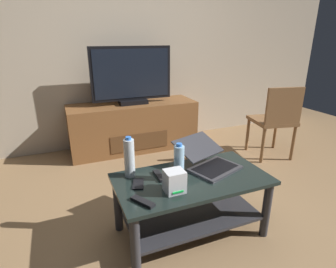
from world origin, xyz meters
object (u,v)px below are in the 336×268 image
laptop (208,159)px  water_bottle_far (129,158)px  coffee_table (191,196)px  water_bottle_near (179,163)px  television (132,77)px  dining_chair (276,118)px  soundbar_remote (159,176)px  tv_remote (143,202)px  router_box (174,181)px  cell_phone (138,184)px  media_cabinet (134,126)px

laptop → water_bottle_far: water_bottle_far is taller
coffee_table → water_bottle_near: (-0.09, 0.01, 0.27)m
television → dining_chair: television is taller
dining_chair → soundbar_remote: dining_chair is taller
water_bottle_far → tv_remote: size_ratio=1.81×
television → tv_remote: bearing=-104.0°
router_box → cell_phone: size_ratio=1.02×
water_bottle_far → soundbar_remote: (0.18, -0.09, -0.13)m
media_cabinet → cell_phone: 1.75m
media_cabinet → laptop: laptop is taller
water_bottle_far → coffee_table: bearing=-25.6°
laptop → tv_remote: (-0.59, -0.27, -0.05)m
cell_phone → water_bottle_near: bearing=10.9°
router_box → soundbar_remote: router_box is taller
coffee_table → soundbar_remote: (-0.21, 0.09, 0.16)m
router_box → water_bottle_far: (-0.20, 0.30, 0.07)m
coffee_table → water_bottle_near: 0.29m
router_box → water_bottle_near: 0.17m
dining_chair → laptop: dining_chair is taller
coffee_table → cell_phone: bearing=172.3°
media_cabinet → soundbar_remote: 1.68m
router_box → soundbar_remote: 0.22m
laptop → water_bottle_near: (-0.28, -0.09, 0.07)m
water_bottle_near → soundbar_remote: water_bottle_near is taller
coffee_table → dining_chair: size_ratio=1.22×
laptop → tv_remote: 0.65m
laptop → water_bottle_near: size_ratio=1.93×
router_box → television: bearing=82.3°
dining_chair → cell_phone: size_ratio=6.18×
laptop → water_bottle_far: (-0.57, 0.08, 0.08)m
media_cabinet → television: bearing=-90.0°
media_cabinet → dining_chair: size_ratio=1.82×
coffee_table → media_cabinet: (0.06, 1.74, -0.01)m
dining_chair → router_box: dining_chair is taller
water_bottle_far → tv_remote: (-0.02, -0.35, -0.13)m
tv_remote → soundbar_remote: same height
media_cabinet → water_bottle_far: 1.65m
television → laptop: size_ratio=1.92×
router_box → soundbar_remote: size_ratio=0.89×
soundbar_remote → router_box: bearing=-82.9°
water_bottle_near → water_bottle_far: size_ratio=0.90×
dining_chair → router_box: size_ratio=6.09×
television → dining_chair: bearing=-31.9°
television → router_box: bearing=-97.7°
coffee_table → tv_remote: tv_remote is taller
laptop → water_bottle_near: water_bottle_near is taller
water_bottle_near → water_bottle_far: water_bottle_far is taller
dining_chair → coffee_table: bearing=-151.4°
tv_remote → water_bottle_far: bearing=56.9°
television → router_box: size_ratio=6.84×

